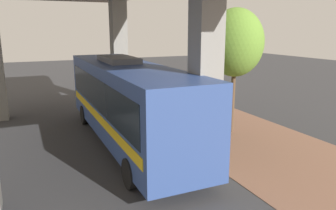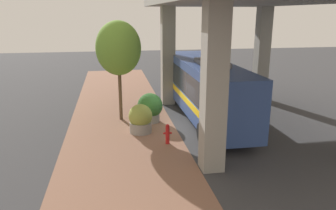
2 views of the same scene
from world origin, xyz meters
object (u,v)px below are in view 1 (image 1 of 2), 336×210
at_px(planter_middle, 193,115).
at_px(street_tree_near, 235,43).
at_px(bus, 127,98).
at_px(fire_hydrant, 157,107).
at_px(planter_front, 190,108).

bearing_deg(planter_middle, street_tree_near, 154.90).
distance_m(bus, fire_hydrant, 4.99).
xyz_separation_m(planter_middle, street_tree_near, (-1.70, 0.79, 3.45)).
height_order(planter_front, planter_middle, planter_middle).
height_order(fire_hydrant, street_tree_near, street_tree_near).
xyz_separation_m(bus, fire_hydrant, (-2.96, -3.73, -1.50)).
bearing_deg(planter_front, bus, 24.61).
distance_m(bus, planter_middle, 3.59).
relative_size(planter_middle, street_tree_near, 0.30).
xyz_separation_m(bus, planter_front, (-4.12, -1.89, -1.26)).
bearing_deg(planter_front, street_tree_near, 111.14).
height_order(bus, planter_front, bus).
distance_m(fire_hydrant, planter_front, 2.19).
bearing_deg(fire_hydrant, planter_front, 122.29).
relative_size(planter_front, street_tree_near, 0.27).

